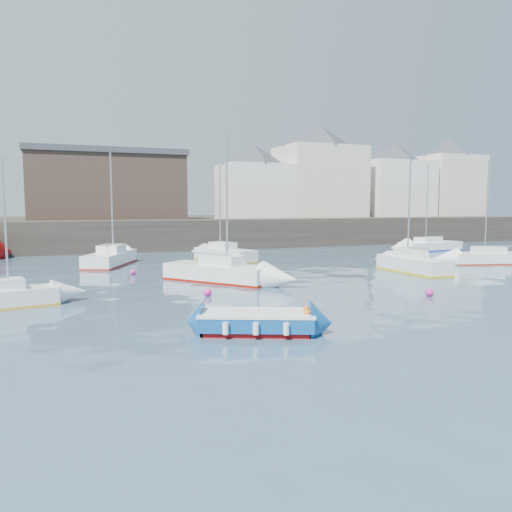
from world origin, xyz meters
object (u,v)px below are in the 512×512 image
object	(u,v)px
sailboat_g	(430,246)
buoy_mid	(429,296)
sailboat_d	(492,258)
sailboat_f	(225,254)
sailboat_c	(413,264)
blue_dinghy	(257,321)
buoy_near	(208,296)
sailboat_h	(111,258)
buoy_far	(133,275)
sailboat_b	(219,272)

from	to	relation	value
sailboat_g	buoy_mid	distance (m)	26.53
sailboat_d	sailboat_f	world-z (taller)	sailboat_d
sailboat_c	sailboat_f	bearing A→B (deg)	129.93
blue_dinghy	buoy_near	bearing A→B (deg)	87.82
sailboat_h	sailboat_f	bearing A→B (deg)	0.65
sailboat_h	buoy_near	world-z (taller)	sailboat_h
sailboat_d	buoy_mid	size ratio (longest dim) A/B	20.16
sailboat_f	buoy_far	world-z (taller)	sailboat_f
sailboat_d	sailboat_g	size ratio (longest dim) A/B	0.93
sailboat_f	buoy_near	xyz separation A→B (m)	(-5.54, -15.04, -0.54)
sailboat_d	sailboat_h	bearing A→B (deg)	161.07
sailboat_b	sailboat_f	distance (m)	11.27
sailboat_b	sailboat_h	distance (m)	11.79
sailboat_c	buoy_far	distance (m)	18.40
sailboat_b	sailboat_d	size ratio (longest dim) A/B	1.10
sailboat_d	buoy_far	size ratio (longest dim) A/B	21.90
buoy_mid	buoy_far	distance (m)	18.13
blue_dinghy	sailboat_c	xyz separation A→B (m)	(15.36, 11.17, 0.15)
blue_dinghy	buoy_mid	world-z (taller)	blue_dinghy
sailboat_g	buoy_mid	bearing A→B (deg)	-130.04
sailboat_c	sailboat_h	distance (m)	21.65
sailboat_d	buoy_near	distance (m)	24.57
sailboat_b	sailboat_h	xyz separation A→B (m)	(-5.25, 10.55, -0.01)
sailboat_c	buoy_mid	size ratio (longest dim) A/B	19.15
sailboat_d	sailboat_f	size ratio (longest dim) A/B	1.03
sailboat_c	sailboat_d	bearing A→B (deg)	12.26
blue_dinghy	buoy_far	xyz separation A→B (m)	(-2.20, 16.61, -0.42)
sailboat_d	buoy_far	xyz separation A→B (m)	(-26.41, 3.52, -0.48)
sailboat_b	sailboat_d	bearing A→B (deg)	3.06
sailboat_c	sailboat_h	bearing A→B (deg)	148.56
sailboat_b	buoy_far	xyz separation A→B (m)	(-4.34, 4.70, -0.56)
sailboat_f	buoy_near	distance (m)	16.03
blue_dinghy	sailboat_c	size ratio (longest dim) A/B	0.58
sailboat_c	buoy_near	xyz separation A→B (m)	(-15.08, -3.64, -0.57)
sailboat_c	sailboat_g	distance (m)	17.66
sailboat_g	sailboat_h	bearing A→B (deg)	-177.21
sailboat_c	buoy_mid	xyz separation A→B (m)	(-4.89, -7.52, -0.57)
buoy_near	sailboat_b	bearing A→B (deg)	67.04
sailboat_c	sailboat_f	world-z (taller)	sailboat_f
blue_dinghy	sailboat_h	world-z (taller)	sailboat_h
blue_dinghy	sailboat_c	bearing A→B (deg)	36.01
sailboat_f	sailboat_g	bearing A→B (deg)	3.66
sailboat_d	buoy_mid	world-z (taller)	sailboat_d
blue_dinghy	sailboat_b	size ratio (longest dim) A/B	0.50
blue_dinghy	sailboat_g	xyz separation A→B (m)	(27.54, 23.95, 0.06)
sailboat_f	buoy_far	xyz separation A→B (m)	(-8.02, -5.95, -0.54)
sailboat_b	sailboat_c	world-z (taller)	sailboat_b
sailboat_c	buoy_far	xyz separation A→B (m)	(-17.56, 5.44, -0.57)
sailboat_b	sailboat_g	xyz separation A→B (m)	(25.39, 12.04, -0.08)
blue_dinghy	sailboat_h	size ratio (longest dim) A/B	0.52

